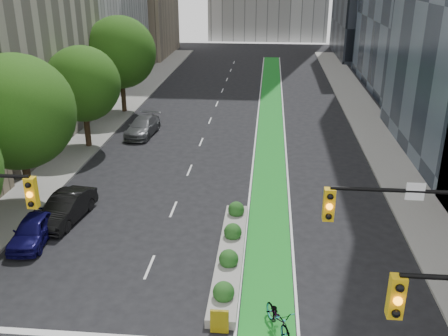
% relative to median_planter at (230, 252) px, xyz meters
% --- Properties ---
extents(sidewalk_left, '(3.60, 90.00, 0.15)m').
position_rel_median_planter_xyz_m(sidewalk_left, '(-13.00, 17.96, -0.30)').
color(sidewalk_left, gray).
rests_on(sidewalk_left, ground).
extents(sidewalk_right, '(3.60, 90.00, 0.15)m').
position_rel_median_planter_xyz_m(sidewalk_right, '(10.60, 17.96, -0.30)').
color(sidewalk_right, gray).
rests_on(sidewalk_right, ground).
extents(bike_lane_paint, '(2.20, 70.00, 0.01)m').
position_rel_median_planter_xyz_m(bike_lane_paint, '(1.80, 22.96, -0.37)').
color(bike_lane_paint, '#178321').
rests_on(bike_lane_paint, ground).
extents(tree_mid, '(6.40, 6.40, 8.78)m').
position_rel_median_planter_xyz_m(tree_mid, '(-12.20, 4.96, 5.20)').
color(tree_mid, black).
rests_on(tree_mid, ground).
extents(tree_midfar, '(5.60, 5.60, 7.76)m').
position_rel_median_planter_xyz_m(tree_midfar, '(-12.20, 14.96, 4.57)').
color(tree_midfar, black).
rests_on(tree_midfar, ground).
extents(tree_far, '(6.60, 6.60, 9.00)m').
position_rel_median_planter_xyz_m(tree_far, '(-12.20, 24.96, 5.32)').
color(tree_far, black).
rests_on(tree_far, ground).
extents(median_planter, '(1.20, 10.26, 1.10)m').
position_rel_median_planter_xyz_m(median_planter, '(0.00, 0.00, 0.00)').
color(median_planter, gray).
rests_on(median_planter, ground).
extents(bicycle, '(1.53, 2.25, 1.12)m').
position_rel_median_planter_xyz_m(bicycle, '(2.21, -4.84, 0.19)').
color(bicycle, gray).
rests_on(bicycle, ground).
extents(parked_car_left_near, '(1.92, 4.12, 1.37)m').
position_rel_median_planter_xyz_m(parked_car_left_near, '(-10.03, 0.72, 0.31)').
color(parked_car_left_near, '#0F0C4B').
rests_on(parked_car_left_near, ground).
extents(parked_car_left_mid, '(2.15, 4.72, 1.50)m').
position_rel_median_planter_xyz_m(parked_car_left_mid, '(-9.27, 3.13, 0.38)').
color(parked_car_left_mid, black).
rests_on(parked_car_left_mid, ground).
extents(parked_car_left_far, '(2.39, 5.10, 1.44)m').
position_rel_median_planter_xyz_m(parked_car_left_far, '(-8.76, 18.31, 0.35)').
color(parked_car_left_far, '#55575A').
rests_on(parked_car_left_far, ground).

